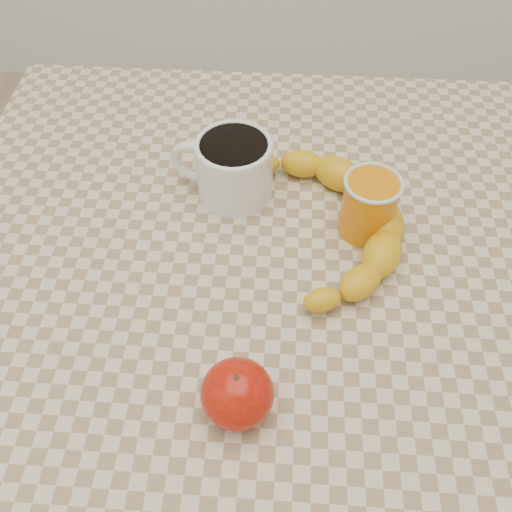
# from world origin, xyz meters

# --- Properties ---
(ground) EXTENTS (3.00, 3.00, 0.00)m
(ground) POSITION_xyz_m (0.00, 0.00, 0.00)
(ground) COLOR tan
(ground) RESTS_ON ground
(table) EXTENTS (0.80, 0.80, 0.75)m
(table) POSITION_xyz_m (0.00, 0.00, 0.66)
(table) COLOR beige
(table) RESTS_ON ground
(coffee_mug) EXTENTS (0.14, 0.11, 0.08)m
(coffee_mug) POSITION_xyz_m (-0.04, 0.12, 0.79)
(coffee_mug) COLOR white
(coffee_mug) RESTS_ON table
(orange_juice_glass) EXTENTS (0.07, 0.07, 0.08)m
(orange_juice_glass) POSITION_xyz_m (0.13, 0.07, 0.79)
(orange_juice_glass) COLOR orange
(orange_juice_glass) RESTS_ON table
(apple) EXTENTS (0.08, 0.08, 0.06)m
(apple) POSITION_xyz_m (-0.01, -0.18, 0.78)
(apple) COLOR #920C04
(apple) RESTS_ON table
(banana) EXTENTS (0.31, 0.37, 0.05)m
(banana) POSITION_xyz_m (0.08, 0.06, 0.77)
(banana) COLOR gold
(banana) RESTS_ON table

